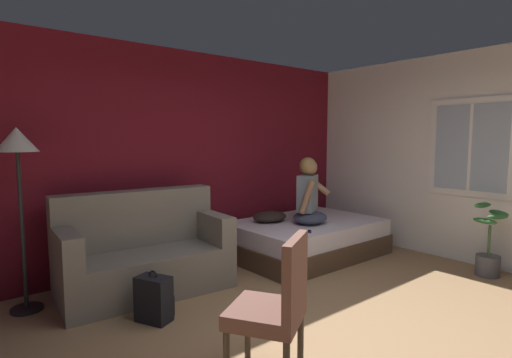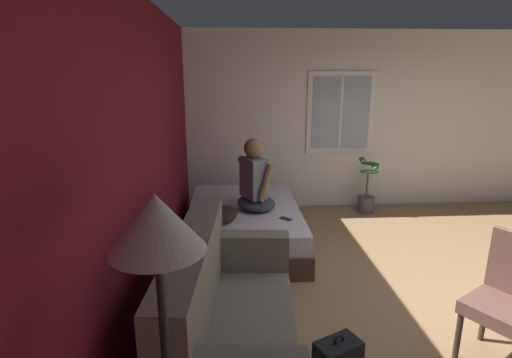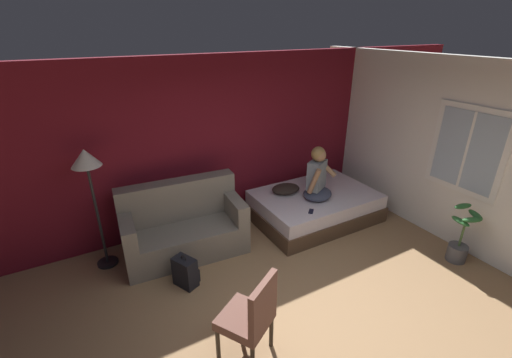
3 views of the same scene
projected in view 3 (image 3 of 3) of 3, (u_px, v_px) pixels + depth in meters
name	position (u px, v px, depth m)	size (l,w,h in m)	color
ground_plane	(312.00, 332.00, 3.74)	(40.00, 40.00, 0.00)	#93704C
wall_back_accent	(208.00, 143.00, 5.45)	(10.76, 0.16, 2.70)	maroon
wall_side_with_window	(498.00, 167.00, 4.51)	(0.19, 6.90, 2.70)	silver
bed	(315.00, 206.00, 5.86)	(2.03, 1.39, 0.48)	#4C3828
couch	(184.00, 227.00, 4.96)	(1.76, 0.95, 1.04)	slate
side_chair	(251.00, 315.00, 3.27)	(0.63, 0.63, 0.98)	#382D23
person_seated	(318.00, 178.00, 5.47)	(0.66, 0.63, 0.88)	#383D51
backpack	(186.00, 272.00, 4.36)	(0.32, 0.35, 0.46)	black
throw_pillow	(286.00, 189.00, 5.76)	(0.48, 0.36, 0.14)	#2D231E
cell_phone	(311.00, 211.00, 5.19)	(0.07, 0.14, 0.01)	black
floor_lamp	(88.00, 170.00, 4.24)	(0.36, 0.36, 1.70)	black
potted_plant	(460.00, 242.00, 4.77)	(0.39, 0.37, 0.85)	#4C4C51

